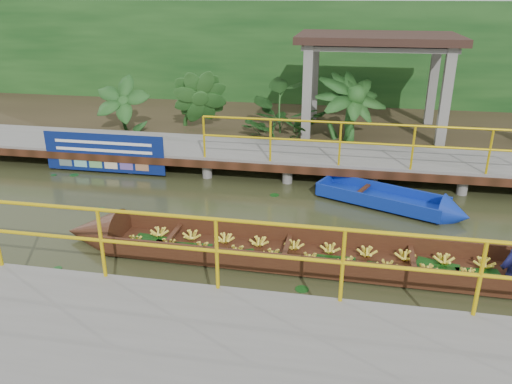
# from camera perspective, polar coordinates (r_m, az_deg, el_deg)

# --- Properties ---
(ground) EXTENTS (80.00, 80.00, 0.00)m
(ground) POSITION_cam_1_polar(r_m,az_deg,el_deg) (9.82, -4.26, -4.06)
(ground) COLOR #2C3018
(ground) RESTS_ON ground
(land_strip) EXTENTS (30.00, 8.00, 0.45)m
(land_strip) POSITION_cam_1_polar(r_m,az_deg,el_deg) (16.68, 2.29, 7.82)
(land_strip) COLOR #312818
(land_strip) RESTS_ON ground
(far_dock) EXTENTS (16.00, 2.06, 1.66)m
(far_dock) POSITION_cam_1_polar(r_m,az_deg,el_deg) (12.75, -0.33, 4.53)
(far_dock) COLOR slate
(far_dock) RESTS_ON ground
(near_dock) EXTENTS (18.00, 2.40, 1.73)m
(near_dock) POSITION_cam_1_polar(r_m,az_deg,el_deg) (6.03, -5.26, -19.65)
(near_dock) COLOR slate
(near_dock) RESTS_ON ground
(pavilion) EXTENTS (4.40, 3.00, 3.00)m
(pavilion) POSITION_cam_1_polar(r_m,az_deg,el_deg) (14.90, 13.66, 15.67)
(pavilion) COLOR slate
(pavilion) RESTS_ON ground
(foliage_backdrop) EXTENTS (30.00, 0.80, 4.00)m
(foliage_backdrop) POSITION_cam_1_polar(r_m,az_deg,el_deg) (18.80, 3.54, 14.90)
(foliage_backdrop) COLOR #123A14
(foliage_backdrop) RESTS_ON ground
(vendor_boat) EXTENTS (10.31, 1.23, 2.22)m
(vendor_boat) POSITION_cam_1_polar(r_m,az_deg,el_deg) (8.52, 12.64, -7.02)
(vendor_boat) COLOR #381A0F
(vendor_boat) RESTS_ON ground
(moored_blue_boat) EXTENTS (3.26, 2.00, 0.76)m
(moored_blue_boat) POSITION_cam_1_polar(r_m,az_deg,el_deg) (10.90, 17.90, -1.60)
(moored_blue_boat) COLOR #0D2897
(moored_blue_boat) RESTS_ON ground
(blue_banner) EXTENTS (3.15, 0.04, 0.99)m
(blue_banner) POSITION_cam_1_polar(r_m,az_deg,el_deg) (13.04, -16.98, 4.31)
(blue_banner) COLOR navy
(blue_banner) RESTS_ON ground
(tropical_plants) EXTENTS (14.47, 1.47, 1.84)m
(tropical_plants) POSITION_cam_1_polar(r_m,az_deg,el_deg) (14.12, 9.44, 9.70)
(tropical_plants) COLOR #123A14
(tropical_plants) RESTS_ON ground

